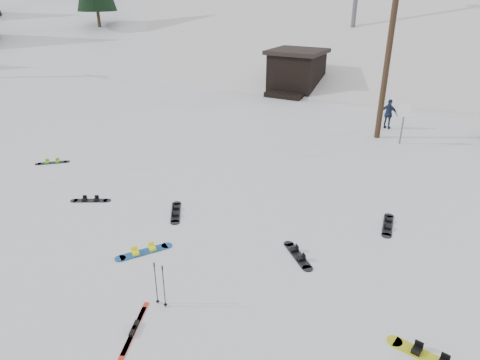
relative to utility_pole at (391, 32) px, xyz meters
The scene contains 18 objects.
ground 14.90m from the utility_pole, 98.13° to the right, with size 200.00×200.00×0.00m, color white.
ski_slope 44.31m from the utility_pole, 92.79° to the left, with size 60.00×75.00×45.00m, color silver.
ridge_left 53.35m from the utility_pole, 138.18° to the left, with size 34.00×85.00×38.00m, color white.
treeline_left 44.65m from the utility_pole, 144.16° to the left, with size 20.00×64.00×10.00m, color black, non-canonical shape.
treeline_crest 72.18m from the utility_pole, 91.59° to the left, with size 50.00×6.00×10.00m, color black, non-canonical shape.
utility_pole is the anchor object (origin of this frame).
trail_sign 3.60m from the utility_pole, 21.04° to the right, with size 0.50×0.09×1.85m.
lift_hut 10.40m from the utility_pole, 135.24° to the left, with size 3.40×4.10×2.75m.
hero_snowboard 13.89m from the utility_pole, 104.08° to the right, with size 0.97×1.36×0.11m.
hero_skis 15.76m from the utility_pole, 95.63° to the right, with size 0.75×1.60×0.09m.
ski_poles 14.76m from the utility_pole, 95.96° to the right, with size 0.30×0.08×1.08m.
board_scatter_a 13.90m from the utility_pole, 120.87° to the right, with size 1.19×0.78×0.09m.
board_scatter_b 12.11m from the utility_pole, 109.69° to the right, with size 0.99×1.30×0.11m.
board_scatter_c 15.04m from the utility_pole, 137.82° to the right, with size 1.04×0.97×0.09m.
board_scatter_d 11.83m from the utility_pole, 87.65° to the right, with size 1.13×1.08×0.10m.
board_scatter_e 14.18m from the utility_pole, 72.99° to the right, with size 1.64×0.55×0.12m.
board_scatter_f 9.60m from the utility_pole, 74.96° to the right, with size 0.46×1.50×0.11m.
skier_navy 4.28m from the utility_pole, 86.11° to the left, with size 0.86×0.36×1.46m, color #1A2742.
Camera 1 is at (5.70, -5.79, 6.44)m, focal length 32.00 mm.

